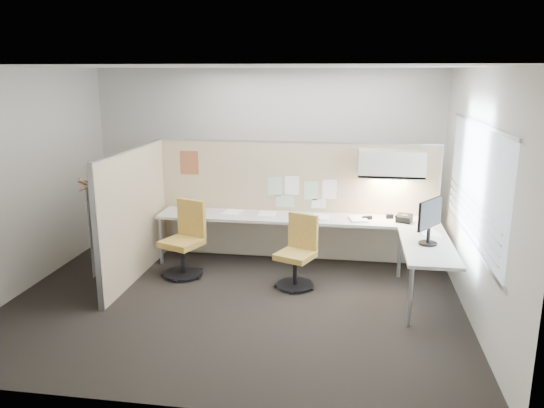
% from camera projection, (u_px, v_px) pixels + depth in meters
% --- Properties ---
extents(floor, '(5.50, 4.50, 0.01)m').
position_uv_depth(floor, '(237.00, 298.00, 6.62)').
color(floor, black).
rests_on(floor, ground).
extents(ceiling, '(5.50, 4.50, 0.01)m').
position_uv_depth(ceiling, '(233.00, 66.00, 5.94)').
color(ceiling, white).
rests_on(ceiling, wall_back).
extents(wall_back, '(5.50, 0.02, 2.80)m').
position_uv_depth(wall_back, '(266.00, 158.00, 8.44)').
color(wall_back, beige).
rests_on(wall_back, ground).
extents(wall_front, '(5.50, 0.02, 2.80)m').
position_uv_depth(wall_front, '(171.00, 250.00, 4.12)').
color(wall_front, beige).
rests_on(wall_front, ground).
extents(wall_left, '(0.02, 4.50, 2.80)m').
position_uv_depth(wall_left, '(22.00, 181.00, 6.69)').
color(wall_left, beige).
rests_on(wall_left, ground).
extents(wall_right, '(0.02, 4.50, 2.80)m').
position_uv_depth(wall_right, '(477.00, 197.00, 5.87)').
color(wall_right, beige).
rests_on(wall_right, ground).
extents(window_pane, '(0.01, 2.80, 1.30)m').
position_uv_depth(window_pane, '(476.00, 183.00, 5.84)').
color(window_pane, '#949DAB').
rests_on(window_pane, wall_right).
extents(partition_back, '(4.10, 0.06, 1.75)m').
position_uv_depth(partition_back, '(295.00, 201.00, 7.86)').
color(partition_back, '#CEB58E').
rests_on(partition_back, floor).
extents(partition_left, '(0.06, 2.20, 1.75)m').
position_uv_depth(partition_left, '(135.00, 215.00, 7.11)').
color(partition_left, '#CEB58E').
rests_on(partition_left, floor).
extents(desk, '(4.00, 2.07, 0.73)m').
position_uv_depth(desk, '(318.00, 229.00, 7.42)').
color(desk, beige).
rests_on(desk, floor).
extents(overhead_bin, '(0.90, 0.36, 0.38)m').
position_uv_depth(overhead_bin, '(391.00, 164.00, 7.31)').
color(overhead_bin, beige).
rests_on(overhead_bin, partition_back).
extents(task_light_strip, '(0.60, 0.06, 0.02)m').
position_uv_depth(task_light_strip, '(390.00, 179.00, 7.36)').
color(task_light_strip, '#FFEABF').
rests_on(task_light_strip, overhead_bin).
extents(pinned_papers, '(1.01, 0.00, 0.47)m').
position_uv_depth(pinned_papers, '(301.00, 192.00, 7.78)').
color(pinned_papers, '#8CBF8C').
rests_on(pinned_papers, partition_back).
extents(poster, '(0.28, 0.00, 0.35)m').
position_uv_depth(poster, '(189.00, 163.00, 7.93)').
color(poster, '#DF531C').
rests_on(poster, partition_back).
extents(chair_left, '(0.62, 0.64, 1.02)m').
position_uv_depth(chair_left, '(185.00, 241.00, 7.29)').
color(chair_left, black).
rests_on(chair_left, floor).
extents(chair_right, '(0.57, 0.58, 0.93)m').
position_uv_depth(chair_right, '(298.00, 254.00, 6.90)').
color(chair_right, black).
rests_on(chair_right, floor).
extents(monitor, '(0.32, 0.45, 0.55)m').
position_uv_depth(monitor, '(430.00, 219.00, 6.28)').
color(monitor, black).
rests_on(monitor, desk).
extents(phone, '(0.26, 0.25, 0.12)m').
position_uv_depth(phone, '(404.00, 218.00, 7.30)').
color(phone, black).
rests_on(phone, desk).
extents(stapler, '(0.15, 0.09, 0.05)m').
position_uv_depth(stapler, '(367.00, 218.00, 7.42)').
color(stapler, black).
rests_on(stapler, desk).
extents(tape_dispenser, '(0.11, 0.08, 0.06)m').
position_uv_depth(tape_dispenser, '(390.00, 216.00, 7.48)').
color(tape_dispenser, black).
rests_on(tape_dispenser, desk).
extents(coat_hook, '(0.18, 0.46, 1.38)m').
position_uv_depth(coat_hook, '(89.00, 192.00, 6.03)').
color(coat_hook, silver).
rests_on(coat_hook, partition_left).
extents(paper_stack_0, '(0.25, 0.32, 0.03)m').
position_uv_depth(paper_stack_0, '(191.00, 212.00, 7.78)').
color(paper_stack_0, white).
rests_on(paper_stack_0, desk).
extents(paper_stack_1, '(0.27, 0.33, 0.02)m').
position_uv_depth(paper_stack_1, '(232.00, 212.00, 7.76)').
color(paper_stack_1, white).
rests_on(paper_stack_1, desk).
extents(paper_stack_2, '(0.23, 0.30, 0.04)m').
position_uv_depth(paper_stack_2, '(267.00, 215.00, 7.61)').
color(paper_stack_2, white).
rests_on(paper_stack_2, desk).
extents(paper_stack_3, '(0.24, 0.31, 0.02)m').
position_uv_depth(paper_stack_3, '(321.00, 217.00, 7.53)').
color(paper_stack_3, white).
rests_on(paper_stack_3, desk).
extents(paper_stack_4, '(0.29, 0.34, 0.03)m').
position_uv_depth(paper_stack_4, '(358.00, 219.00, 7.40)').
color(paper_stack_4, white).
rests_on(paper_stack_4, desk).
extents(paper_stack_5, '(0.30, 0.35, 0.02)m').
position_uv_depth(paper_stack_5, '(429.00, 233.00, 6.76)').
color(paper_stack_5, white).
rests_on(paper_stack_5, desk).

